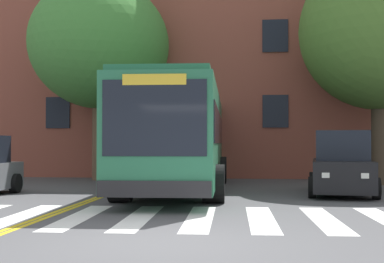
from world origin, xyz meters
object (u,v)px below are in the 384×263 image
at_px(city_bus, 180,136).
at_px(street_tree_curbside_small, 100,45).
at_px(car_white_behind_bus, 223,152).
at_px(street_tree_curbside_large, 380,31).
at_px(car_black_far_lane, 342,166).

height_order(city_bus, street_tree_curbside_small, street_tree_curbside_small).
relative_size(car_white_behind_bus, street_tree_curbside_small, 0.59).
height_order(street_tree_curbside_large, street_tree_curbside_small, street_tree_curbside_large).
relative_size(car_black_far_lane, street_tree_curbside_large, 0.48).
bearing_deg(car_white_behind_bus, city_bus, -95.55).
distance_m(car_black_far_lane, car_white_behind_bus, 11.09).
xyz_separation_m(street_tree_curbside_large, street_tree_curbside_small, (-11.05, 1.14, -0.09)).
xyz_separation_m(city_bus, street_tree_curbside_large, (7.11, 2.99, 3.93)).
distance_m(car_black_far_lane, street_tree_curbside_large, 6.65).
bearing_deg(street_tree_curbside_large, car_white_behind_bus, 134.87).
xyz_separation_m(car_white_behind_bus, street_tree_curbside_small, (-4.83, -5.10, 4.53)).
xyz_separation_m(car_black_far_lane, car_white_behind_bus, (-4.12, 10.29, 0.22)).
distance_m(street_tree_curbside_large, street_tree_curbside_small, 11.11).
distance_m(car_white_behind_bus, street_tree_curbside_large, 9.95).
height_order(car_white_behind_bus, street_tree_curbside_large, street_tree_curbside_large).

